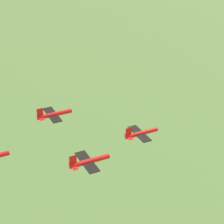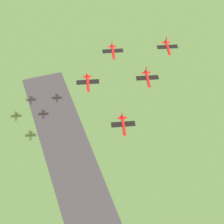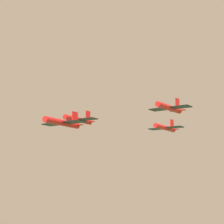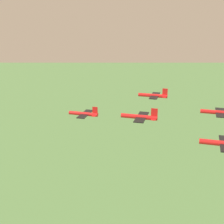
{
  "view_description": "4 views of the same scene",
  "coord_description": "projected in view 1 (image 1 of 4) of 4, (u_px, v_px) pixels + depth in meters",
  "views": [
    {
      "loc": [
        -37.31,
        -52.72,
        182.8
      ],
      "look_at": [
        18.47,
        13.07,
        136.06
      ],
      "focal_mm": 70.0,
      "sensor_mm": 36.0,
      "label": 1
    },
    {
      "loc": [
        113.79,
        -27.39,
        229.71
      ],
      "look_at": [
        20.88,
        6.12,
        134.43
      ],
      "focal_mm": 70.0,
      "sensor_mm": 36.0,
      "label": 2
    },
    {
      "loc": [
        100.39,
        44.57,
        116.89
      ],
      "look_at": [
        17.8,
        15.28,
        132.71
      ],
      "focal_mm": 85.0,
      "sensor_mm": 36.0,
      "label": 3
    },
    {
      "loc": [
        14.18,
        89.62,
        157.06
      ],
      "look_at": [
        15.97,
        11.78,
        131.85
      ],
      "focal_mm": 50.0,
      "sensor_mm": 36.0,
      "label": 4
    }
  ],
  "objects": [
    {
      "name": "jet_2",
      "position": [
        88.0,
        161.0,
        84.38
      ],
      "size": [
        8.27,
        8.02,
        2.78
      ],
      "rotation": [
        0.0,
        0.0,
        4.46
      ],
      "color": "red"
    },
    {
      "name": "jet_1",
      "position": [
        53.0,
        114.0,
        100.44
      ],
      "size": [
        8.27,
        8.02,
        2.78
      ],
      "rotation": [
        0.0,
        0.0,
        4.46
      ],
      "color": "red"
    },
    {
      "name": "jet_0",
      "position": [
        140.0,
        133.0,
        100.96
      ],
      "size": [
        8.27,
        8.02,
        2.78
      ],
      "rotation": [
        0.0,
        0.0,
        4.46
      ],
      "color": "red"
    }
  ]
}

